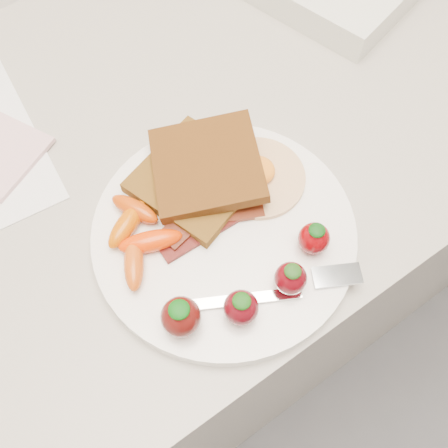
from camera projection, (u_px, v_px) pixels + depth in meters
counter at (188, 270)px, 0.99m from camera, size 2.00×0.60×0.90m
plate at (224, 233)px, 0.51m from camera, size 0.27×0.27×0.02m
toast_lower at (197, 179)px, 0.53m from camera, size 0.14×0.14×0.01m
toast_upper at (207, 165)px, 0.52m from camera, size 0.15×0.15×0.03m
fried_egg at (258, 175)px, 0.53m from camera, size 0.12×0.12×0.02m
bacon_strips at (207, 217)px, 0.51m from camera, size 0.12×0.07×0.01m
baby_carrots at (137, 234)px, 0.49m from camera, size 0.08×0.11×0.02m
strawberries at (248, 289)px, 0.46m from camera, size 0.18×0.06×0.04m
fork at (286, 288)px, 0.47m from camera, size 0.17×0.08×0.00m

